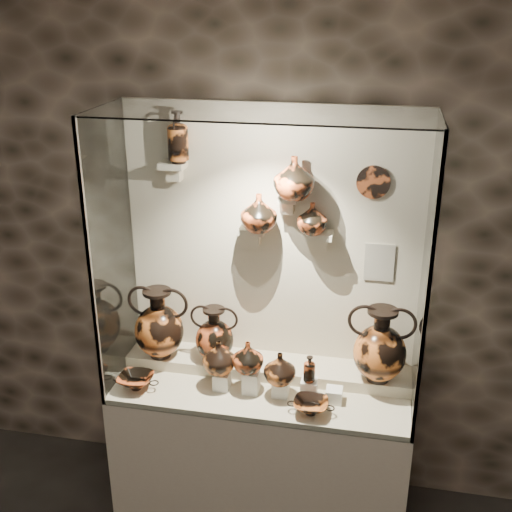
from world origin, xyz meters
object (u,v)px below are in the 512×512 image
(jug_c, at_px, (280,368))
(ovoid_vase_a, at_px, (259,213))
(kylix_left, at_px, (136,381))
(amphora_right, at_px, (380,345))
(ovoid_vase_b, at_px, (294,178))
(lekythos_tall, at_px, (178,134))
(amphora_mid, at_px, (215,334))
(amphora_left, at_px, (159,323))
(jug_a, at_px, (219,357))
(lekythos_small, at_px, (310,367))
(ovoid_vase_c, at_px, (312,218))
(kylix_right, at_px, (311,406))
(jug_b, at_px, (248,357))

(jug_c, bearing_deg, ovoid_vase_a, 102.00)
(kylix_left, distance_m, ovoid_vase_a, 1.19)
(amphora_right, relative_size, ovoid_vase_b, 1.95)
(lekythos_tall, bearing_deg, amphora_mid, -22.97)
(lekythos_tall, bearing_deg, jug_c, -23.75)
(amphora_left, relative_size, lekythos_tall, 1.41)
(amphora_right, bearing_deg, amphora_left, 158.14)
(jug_c, xyz_separation_m, lekythos_tall, (-0.62, 0.29, 1.21))
(jug_a, height_order, ovoid_vase_a, ovoid_vase_a)
(jug_a, bearing_deg, amphora_right, 16.74)
(lekythos_small, bearing_deg, ovoid_vase_a, 142.79)
(jug_a, bearing_deg, amphora_left, 166.11)
(kylix_left, xyz_separation_m, ovoid_vase_c, (0.94, 0.36, 0.92))
(amphora_right, relative_size, lekythos_small, 2.52)
(ovoid_vase_a, xyz_separation_m, ovoid_vase_c, (0.29, 0.02, -0.02))
(lekythos_small, bearing_deg, kylix_right, -77.27)
(jug_c, relative_size, ovoid_vase_c, 1.07)
(jug_b, distance_m, ovoid_vase_a, 0.81)
(ovoid_vase_a, height_order, ovoid_vase_c, ovoid_vase_a)
(amphora_left, height_order, lekythos_tall, lekythos_tall)
(kylix_right, bearing_deg, amphora_right, 58.25)
(amphora_left, distance_m, kylix_right, 1.02)
(kylix_right, xyz_separation_m, ovoid_vase_a, (-0.36, 0.38, 0.94))
(jug_b, relative_size, ovoid_vase_c, 1.06)
(amphora_mid, xyz_separation_m, kylix_left, (-0.39, -0.29, -0.19))
(amphora_left, xyz_separation_m, amphora_right, (1.29, -0.00, 0.00))
(jug_b, bearing_deg, ovoid_vase_a, 80.09)
(kylix_left, bearing_deg, ovoid_vase_c, 4.44)
(lekythos_tall, bearing_deg, ovoid_vase_a, -3.51)
(ovoid_vase_a, relative_size, ovoid_vase_c, 1.21)
(lekythos_small, distance_m, lekythos_tall, 1.45)
(amphora_right, bearing_deg, kylix_left, 169.20)
(ovoid_vase_b, xyz_separation_m, ovoid_vase_c, (0.10, 0.03, -0.23))
(jug_a, relative_size, kylix_left, 0.77)
(kylix_right, bearing_deg, kylix_left, -164.94)
(kylix_right, relative_size, ovoid_vase_a, 1.15)
(kylix_right, xyz_separation_m, ovoid_vase_b, (-0.17, 0.37, 1.15))
(jug_a, distance_m, ovoid_vase_c, 0.94)
(kylix_left, distance_m, ovoid_vase_b, 1.46)
(amphora_mid, distance_m, jug_b, 0.30)
(kylix_left, bearing_deg, amphora_right, -5.41)
(amphora_left, height_order, ovoid_vase_c, ovoid_vase_c)
(kylix_right, distance_m, ovoid_vase_c, 1.01)
(jug_c, relative_size, kylix_right, 0.77)
(kylix_left, bearing_deg, jug_b, -6.99)
(amphora_left, distance_m, ovoid_vase_b, 1.20)
(amphora_mid, relative_size, lekythos_tall, 1.09)
(kylix_left, distance_m, lekythos_tall, 1.41)
(kylix_right, bearing_deg, jug_c, 164.60)
(lekythos_small, height_order, ovoid_vase_c, ovoid_vase_c)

